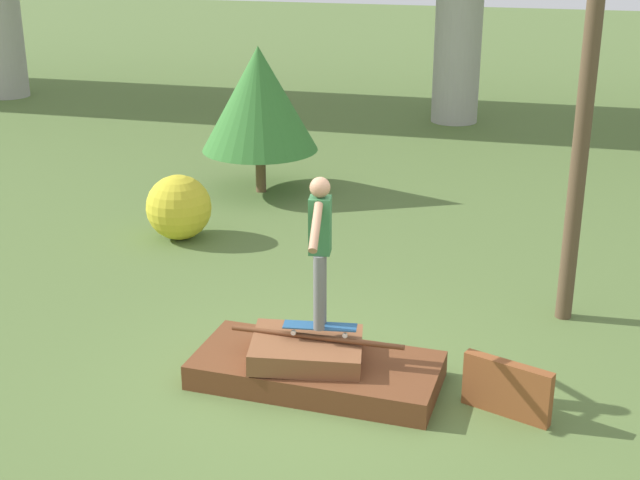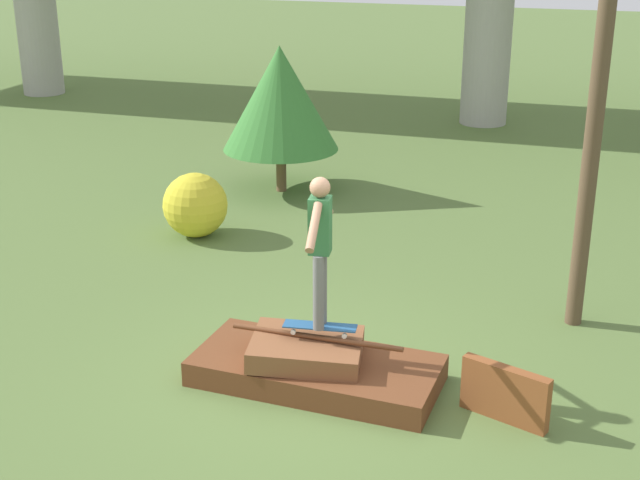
{
  "view_description": "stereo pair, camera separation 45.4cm",
  "coord_description": "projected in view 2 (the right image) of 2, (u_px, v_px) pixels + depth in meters",
  "views": [
    {
      "loc": [
        2.17,
        -8.22,
        4.81
      ],
      "look_at": [
        0.02,
        0.06,
        1.62
      ],
      "focal_mm": 50.0,
      "sensor_mm": 36.0,
      "label": 1
    },
    {
      "loc": [
        2.6,
        -8.09,
        4.81
      ],
      "look_at": [
        0.02,
        0.06,
        1.62
      ],
      "focal_mm": 50.0,
      "sensor_mm": 36.0,
      "label": 2
    }
  ],
  "objects": [
    {
      "name": "skater",
      "position": [
        320.0,
        241.0,
        9.13
      ],
      "size": [
        0.25,
        1.24,
        1.64
      ],
      "color": "slate",
      "rests_on": "skateboard"
    },
    {
      "name": "bush_yellow_flowering",
      "position": [
        195.0,
        205.0,
        13.78
      ],
      "size": [
        1.01,
        1.01,
        1.01
      ],
      "color": "gold",
      "rests_on": "ground_plane"
    },
    {
      "name": "skateboard",
      "position": [
        320.0,
        327.0,
        9.47
      ],
      "size": [
        0.8,
        0.3,
        0.09
      ],
      "color": "#23517F",
      "rests_on": "scrap_pile"
    },
    {
      "name": "ground_plane",
      "position": [
        316.0,
        382.0,
        9.65
      ],
      "size": [
        80.0,
        80.0,
        0.0
      ],
      "primitive_type": "plane",
      "color": "#567038"
    },
    {
      "name": "scrap_plank_loose",
      "position": [
        505.0,
        394.0,
        8.84
      ],
      "size": [
        0.91,
        0.44,
        0.58
      ],
      "color": "brown",
      "rests_on": "ground_plane"
    },
    {
      "name": "tree_behind_left",
      "position": [
        280.0,
        98.0,
        15.59
      ],
      "size": [
        2.06,
        2.06,
        2.61
      ],
      "color": "brown",
      "rests_on": "ground_plane"
    },
    {
      "name": "scrap_pile",
      "position": [
        314.0,
        366.0,
        9.58
      ],
      "size": [
        2.69,
        1.32,
        0.57
      ],
      "color": "brown",
      "rests_on": "ground_plane"
    }
  ]
}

